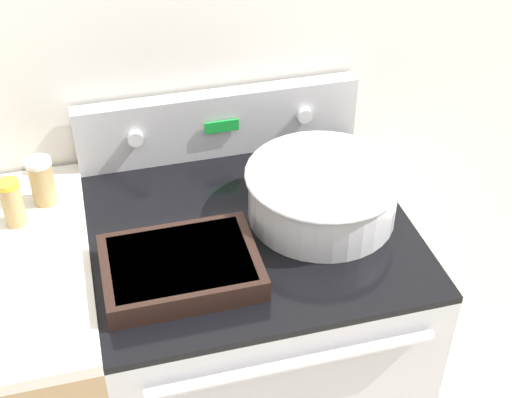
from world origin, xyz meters
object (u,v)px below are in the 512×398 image
object	(u,v)px
ladle	(376,170)
spice_jar_yellow_cap	(12,203)
mixing_bowl	(323,191)
casserole_dish	(181,266)
spice_jar_white_cap	(42,181)

from	to	relation	value
ladle	spice_jar_yellow_cap	size ratio (longest dim) A/B	2.75
mixing_bowl	ladle	distance (m)	0.22
casserole_dish	ladle	size ratio (longest dim) A/B	1.02
casserole_dish	spice_jar_white_cap	distance (m)	0.44
casserole_dish	spice_jar_yellow_cap	xyz separation A→B (m)	(-0.34, 0.27, 0.04)
casserole_dish	mixing_bowl	bearing A→B (deg)	19.37
spice_jar_white_cap	ladle	bearing A→B (deg)	-7.15
ladle	spice_jar_white_cap	world-z (taller)	spice_jar_white_cap
mixing_bowl	spice_jar_white_cap	size ratio (longest dim) A/B	3.07
spice_jar_white_cap	spice_jar_yellow_cap	xyz separation A→B (m)	(-0.07, -0.07, -0.00)
mixing_bowl	spice_jar_white_cap	distance (m)	0.67
mixing_bowl	casserole_dish	distance (m)	0.39
mixing_bowl	ladle	xyz separation A→B (m)	(0.18, 0.11, -0.05)
casserole_dish	spice_jar_yellow_cap	world-z (taller)	spice_jar_yellow_cap
ladle	spice_jar_yellow_cap	world-z (taller)	spice_jar_yellow_cap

